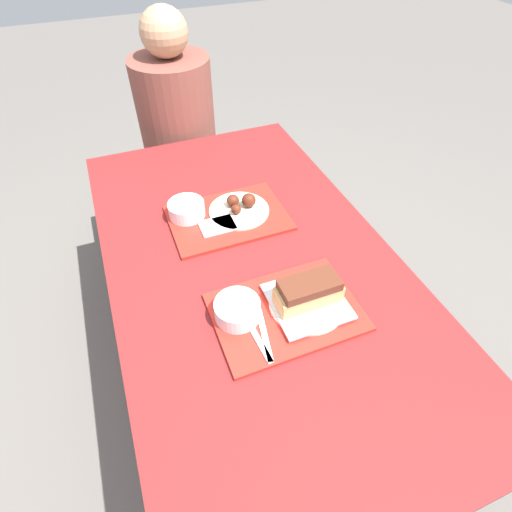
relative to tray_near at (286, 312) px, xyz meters
name	(u,v)px	position (x,y,z in m)	size (l,w,h in m)	color
ground_plane	(253,370)	(-0.01, 0.24, -0.73)	(12.00, 12.00, 0.00)	#605B56
picnic_table	(252,277)	(-0.01, 0.24, -0.09)	(0.91, 1.65, 0.72)	maroon
picnic_bench_far	(185,174)	(-0.01, 1.28, -0.33)	(0.86, 0.28, 0.48)	maroon
tray_near	(286,312)	(0.00, 0.00, 0.00)	(0.41, 0.29, 0.01)	red
tray_far	(228,218)	(-0.02, 0.46, 0.00)	(0.41, 0.29, 0.01)	red
bowl_coleslaw_near	(237,309)	(-0.13, 0.03, 0.04)	(0.13, 0.13, 0.05)	white
brisket_sandwich_plate	(308,296)	(0.07, 0.00, 0.04)	(0.22, 0.22, 0.10)	beige
plastic_fork_near	(257,337)	(-0.11, -0.05, 0.01)	(0.03, 0.17, 0.00)	white
plastic_knife_near	(264,335)	(-0.09, -0.05, 0.01)	(0.05, 0.17, 0.00)	white
condiment_packet	(283,291)	(0.02, 0.07, 0.01)	(0.04, 0.03, 0.01)	teal
bowl_coleslaw_far	(186,209)	(-0.15, 0.52, 0.04)	(0.13, 0.13, 0.05)	white
wings_plate_far	(240,207)	(0.03, 0.48, 0.02)	(0.22, 0.22, 0.06)	beige
napkin_far	(217,226)	(-0.07, 0.42, 0.01)	(0.12, 0.08, 0.01)	white
person_seated_across	(175,107)	(-0.01, 1.28, 0.06)	(0.37, 0.37, 0.74)	brown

